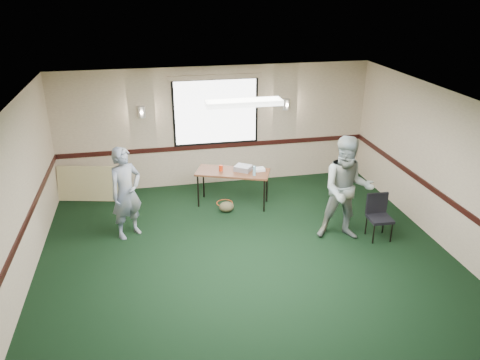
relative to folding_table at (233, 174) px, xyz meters
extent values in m
plane|color=black|center=(-0.15, -2.78, -0.69)|extent=(8.00, 8.00, 0.00)
plane|color=tan|center=(-0.15, 1.22, 0.66)|extent=(7.00, 0.00, 7.00)
plane|color=tan|center=(-3.65, -2.78, 0.66)|extent=(0.00, 8.00, 8.00)
plane|color=tan|center=(3.35, -2.78, 0.66)|extent=(0.00, 8.00, 8.00)
plane|color=white|center=(-0.15, -2.78, 2.01)|extent=(8.00, 8.00, 0.00)
cube|color=black|center=(-0.15, 1.20, 0.21)|extent=(7.00, 0.03, 0.10)
cube|color=black|center=(-3.64, -2.78, 0.21)|extent=(0.03, 8.00, 0.10)
cube|color=black|center=(3.33, -2.78, 0.21)|extent=(0.03, 8.00, 0.10)
cube|color=black|center=(-0.15, 1.19, 1.01)|extent=(1.90, 0.01, 1.50)
cube|color=white|center=(-0.15, 1.19, 1.01)|extent=(1.80, 0.02, 1.40)
cube|color=tan|center=(-0.15, 1.19, 1.78)|extent=(2.05, 0.08, 0.10)
cylinder|color=silver|center=(-1.75, 1.16, 1.11)|extent=(0.16, 0.16, 0.25)
cylinder|color=silver|center=(1.45, 1.16, 1.11)|extent=(0.16, 0.16, 0.25)
cube|color=white|center=(-0.15, -1.78, 1.95)|extent=(1.20, 0.32, 0.08)
cube|color=#502D17|center=(0.00, 0.00, 0.03)|extent=(1.61, 1.10, 0.04)
cylinder|color=black|center=(-0.73, 0.02, -0.34)|extent=(0.04, 0.04, 0.71)
cylinder|color=black|center=(0.56, -0.47, -0.34)|extent=(0.04, 0.04, 0.71)
cylinder|color=black|center=(-0.56, 0.47, -0.34)|extent=(0.04, 0.04, 0.71)
cylinder|color=black|center=(0.73, -0.02, -0.34)|extent=(0.04, 0.04, 0.71)
cube|color=gray|center=(0.22, 0.00, 0.11)|extent=(0.42, 0.40, 0.11)
cube|color=white|center=(0.55, -0.07, 0.08)|extent=(0.22, 0.18, 0.05)
cylinder|color=red|center=(-0.23, 0.08, 0.12)|extent=(0.08, 0.08, 0.12)
cylinder|color=#7CB3CA|center=(0.38, -0.30, 0.16)|extent=(0.06, 0.06, 0.20)
ellipsoid|color=#4C462B|center=(-0.20, -0.32, -0.59)|extent=(0.37, 0.32, 0.22)
torus|color=#DE4F1B|center=(-0.17, 0.06, -0.69)|extent=(0.42, 0.42, 0.02)
cube|color=tan|center=(-2.92, 0.82, -0.32)|extent=(1.48, 0.54, 0.75)
cube|color=black|center=(2.36, -1.92, -0.29)|extent=(0.42, 0.42, 0.05)
cube|color=black|center=(2.37, -1.73, -0.07)|extent=(0.40, 0.06, 0.40)
cylinder|color=black|center=(2.18, -2.08, -0.51)|extent=(0.03, 0.03, 0.38)
cylinder|color=black|center=(2.52, -2.10, -0.51)|extent=(0.03, 0.03, 0.38)
cylinder|color=black|center=(2.20, -1.74, -0.51)|extent=(0.03, 0.03, 0.38)
cylinder|color=black|center=(2.54, -1.76, -0.51)|extent=(0.03, 0.03, 0.38)
imported|color=#3E5189|center=(-2.12, -0.89, 0.17)|extent=(0.75, 0.70, 1.73)
imported|color=#6E8FAB|center=(1.73, -1.76, 0.28)|extent=(1.10, 0.95, 1.95)
camera|label=1|loc=(-1.64, -8.76, 3.74)|focal=35.00mm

